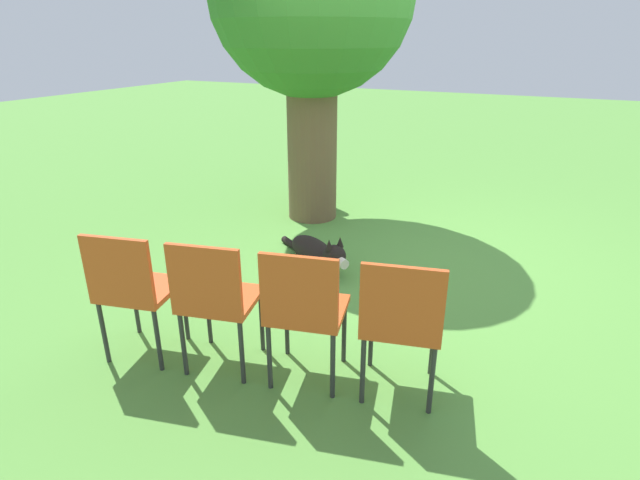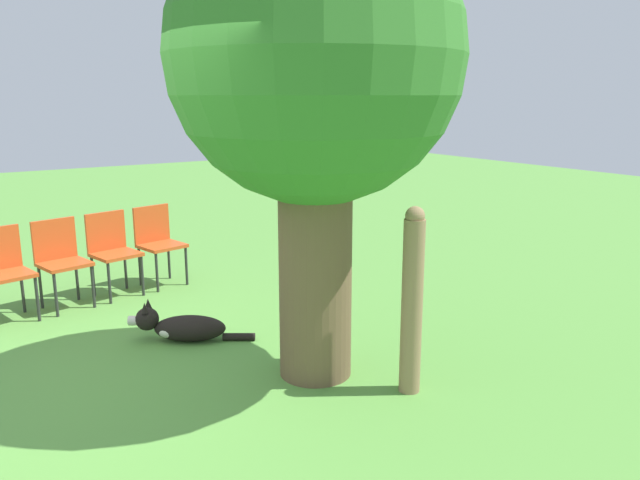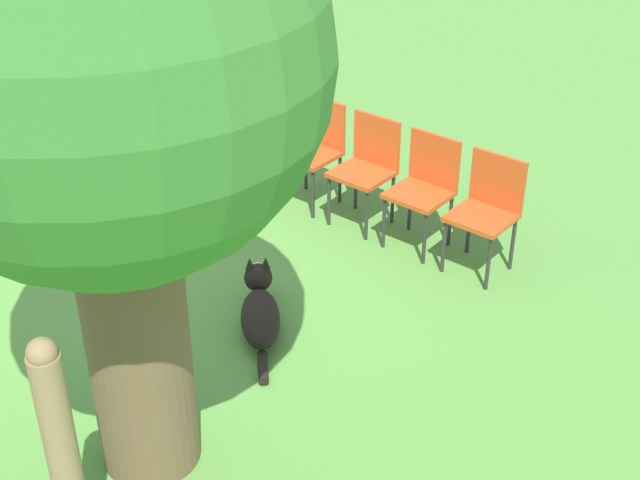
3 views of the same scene
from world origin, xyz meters
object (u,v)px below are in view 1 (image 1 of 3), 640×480
object	(u,v)px
red_chair_2	(215,296)
red_chair_3	(132,286)
dog	(317,252)
red_chair_0	(402,318)
fence_post	(305,144)
red_chair_1	(304,307)

from	to	relation	value
red_chair_2	red_chair_3	xyz separation A→B (m)	(-0.12, 0.54, 0.00)
dog	red_chair_3	distance (m)	1.86
dog	red_chair_0	xyz separation A→B (m)	(-1.42, -1.21, 0.40)
red_chair_0	fence_post	bearing A→B (deg)	22.26
fence_post	red_chair_2	xyz separation A→B (m)	(-3.48, -1.18, -0.17)
fence_post	red_chair_2	world-z (taller)	fence_post
red_chair_0	red_chair_3	world-z (taller)	same
red_chair_2	red_chair_3	world-z (taller)	same
red_chair_0	red_chair_1	bearing A→B (deg)	89.46
dog	red_chair_0	bearing A→B (deg)	-16.69
fence_post	red_chair_1	world-z (taller)	fence_post
fence_post	red_chair_0	xyz separation A→B (m)	(-3.25, -2.26, -0.17)
dog	fence_post	bearing A→B (deg)	152.91
red_chair_1	red_chair_2	bearing A→B (deg)	89.46
red_chair_1	red_chair_3	bearing A→B (deg)	89.46
fence_post	red_chair_1	xyz separation A→B (m)	(-3.36, -1.72, -0.17)
fence_post	red_chair_3	xyz separation A→B (m)	(-3.59, -0.64, -0.17)
red_chair_0	red_chair_1	distance (m)	0.55
fence_post	red_chair_3	size ratio (longest dim) A/B	1.54
dog	red_chair_1	distance (m)	1.72
red_chair_3	dog	bearing A→B (deg)	-25.85
dog	fence_post	world-z (taller)	fence_post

